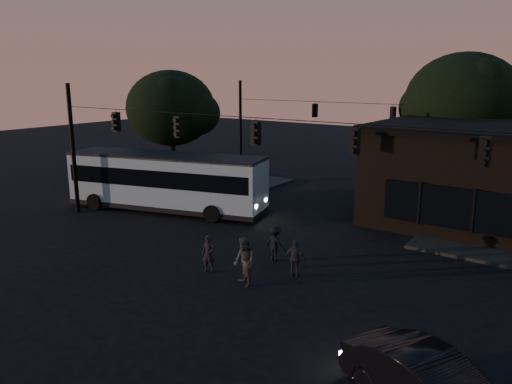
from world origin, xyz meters
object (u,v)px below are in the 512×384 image
Objects in this scene: pedestrian_c at (295,258)px; pedestrian_d at (275,243)px; pedestrian_b at (244,262)px; bus at (166,179)px; pedestrian_a at (209,254)px.

pedestrian_d is at bearing -41.01° from pedestrian_c.
pedestrian_b is at bearing 104.62° from pedestrian_d.
bus reaches higher than pedestrian_c.
pedestrian_c is (3.18, 1.64, -0.00)m from pedestrian_a.
bus is at bearing -12.89° from pedestrian_d.
bus reaches higher than pedestrian_b.
pedestrian_b is (2.02, -0.26, 0.18)m from pedestrian_a.
pedestrian_b is 2.23m from pedestrian_c.
pedestrian_d is at bearing 41.48° from pedestrian_a.
pedestrian_d reaches higher than pedestrian_c.
pedestrian_c is 0.98× the size of pedestrian_d.
pedestrian_a is at bearing 65.25° from pedestrian_d.
pedestrian_d is at bearing 130.41° from pedestrian_b.
pedestrian_c is (1.15, 1.90, -0.19)m from pedestrian_b.
pedestrian_b is 1.24× the size of pedestrian_c.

